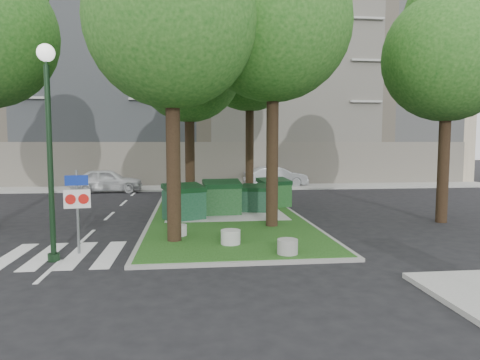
{
  "coord_description": "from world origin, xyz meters",
  "views": [
    {
      "loc": [
        -0.97,
        -10.89,
        3.22
      ],
      "look_at": [
        0.59,
        2.61,
        2.0
      ],
      "focal_mm": 32.0,
      "sensor_mm": 36.0,
      "label": 1
    }
  ],
  "objects": [
    {
      "name": "ground",
      "position": [
        0.0,
        0.0,
        0.0
      ],
      "size": [
        120.0,
        120.0,
        0.0
      ],
      "primitive_type": "plane",
      "color": "black",
      "rests_on": "ground"
    },
    {
      "name": "median_island",
      "position": [
        0.5,
        8.0,
        0.06
      ],
      "size": [
        6.0,
        16.0,
        0.12
      ],
      "primitive_type": "cube",
      "color": "#193F12",
      "rests_on": "ground"
    },
    {
      "name": "median_kerb",
      "position": [
        0.5,
        8.0,
        0.05
      ],
      "size": [
        6.3,
        16.3,
        0.1
      ],
      "primitive_type": "cube",
      "color": "gray",
      "rests_on": "ground"
    },
    {
      "name": "building_sidewalk",
      "position": [
        0.0,
        18.5,
        0.06
      ],
      "size": [
        42.0,
        3.0,
        0.12
      ],
      "primitive_type": "cube",
      "color": "#999993",
      "rests_on": "ground"
    },
    {
      "name": "zebra_crossing",
      "position": [
        -3.75,
        1.5,
        0.01
      ],
      "size": [
        5.0,
        3.0,
        0.01
      ],
      "primitive_type": "cube",
      "color": "silver",
      "rests_on": "ground"
    },
    {
      "name": "apartment_building",
      "position": [
        0.0,
        26.0,
        8.0
      ],
      "size": [
        41.0,
        12.0,
        16.0
      ],
      "primitive_type": "cube",
      "color": "tan",
      "rests_on": "ground"
    },
    {
      "name": "tree_median_near_left",
      "position": [
        -1.41,
        2.56,
        7.32
      ],
      "size": [
        5.2,
        5.2,
        10.53
      ],
      "color": "black",
      "rests_on": "ground"
    },
    {
      "name": "tree_median_near_right",
      "position": [
        2.09,
        4.56,
        7.99
      ],
      "size": [
        5.6,
        5.6,
        11.46
      ],
      "color": "black",
      "rests_on": "ground"
    },
    {
      "name": "tree_median_mid",
      "position": [
        -0.91,
        9.06,
        6.98
      ],
      "size": [
        4.8,
        4.8,
        9.99
      ],
      "color": "black",
      "rests_on": "ground"
    },
    {
      "name": "tree_median_far",
      "position": [
        2.29,
        12.06,
        8.32
      ],
      "size": [
        5.8,
        5.8,
        11.93
      ],
      "color": "black",
      "rests_on": "ground"
    },
    {
      "name": "tree_street_right",
      "position": [
        9.09,
        5.06,
        6.98
      ],
      "size": [
        5.0,
        5.0,
        10.06
      ],
      "color": "black",
      "rests_on": "ground"
    },
    {
      "name": "dumpster_a",
      "position": [
        -1.25,
        6.21,
        0.81
      ],
      "size": [
        1.85,
        1.62,
        1.44
      ],
      "rotation": [
        0.0,
        0.0,
        0.42
      ],
      "color": "#0F3A22",
      "rests_on": "median_island"
    },
    {
      "name": "dumpster_b",
      "position": [
        0.35,
        7.29,
        0.83
      ],
      "size": [
        1.67,
        1.24,
        1.48
      ],
      "rotation": [
        0.0,
        0.0,
        0.08
      ],
      "color": "#113C15",
      "rests_on": "median_island"
    },
    {
      "name": "dumpster_c",
      "position": [
        1.95,
        7.8,
        0.7
      ],
      "size": [
        1.47,
        1.18,
        1.21
      ],
      "rotation": [
        0.0,
        0.0,
        -0.23
      ],
      "color": "#0F321D",
      "rests_on": "median_island"
    },
    {
      "name": "dumpster_d",
      "position": [
        3.0,
        9.17,
        0.78
      ],
      "size": [
        1.7,
        1.4,
        1.37
      ],
      "rotation": [
        0.0,
        0.0,
        0.28
      ],
      "color": "#154617",
      "rests_on": "median_island"
    },
    {
      "name": "bollard_left",
      "position": [
        -1.36,
        3.21,
        0.3
      ],
      "size": [
        0.5,
        0.5,
        0.36
      ],
      "primitive_type": "cylinder",
      "color": "#ACABA6",
      "rests_on": "median_island"
    },
    {
      "name": "bollard_right",
      "position": [
        1.68,
        0.5,
        0.32
      ],
      "size": [
        0.57,
        0.57,
        0.41
      ],
      "primitive_type": "cylinder",
      "color": "gray",
      "rests_on": "median_island"
    },
    {
      "name": "bollard_mid",
      "position": [
        0.22,
        1.84,
        0.33
      ],
      "size": [
        0.6,
        0.6,
        0.43
      ],
      "primitive_type": "cylinder",
      "color": "#A6A6A1",
      "rests_on": "median_island"
    },
    {
      "name": "litter_bin",
      "position": [
        3.2,
        11.29,
        0.43
      ],
      "size": [
        0.36,
        0.36,
        0.63
      ],
      "primitive_type": "cylinder",
      "color": "gold",
      "rests_on": "median_island"
    },
    {
      "name": "street_lamp",
      "position": [
        -4.67,
        0.94,
        3.62
      ],
      "size": [
        0.46,
        0.46,
        5.75
      ],
      "color": "black",
      "rests_on": "ground"
    },
    {
      "name": "traffic_sign_pole",
      "position": [
        -4.19,
        1.63,
        1.55
      ],
      "size": [
        0.72,
        0.15,
        2.42
      ],
      "rotation": [
        0.0,
        0.0,
        0.15
      ],
      "color": "slate",
      "rests_on": "ground"
    },
    {
      "name": "car_white",
      "position": [
        -6.29,
        17.14,
        0.75
      ],
      "size": [
        4.43,
        1.84,
        1.5
      ],
      "primitive_type": "imported",
      "rotation": [
        0.0,
        0.0,
        1.59
      ],
      "color": "silver",
      "rests_on": "ground"
    },
    {
      "name": "car_silver",
      "position": [
        5.07,
        19.05,
        0.73
      ],
      "size": [
        4.57,
        1.9,
        1.47
      ],
      "primitive_type": "imported",
      "rotation": [
        0.0,
        0.0,
        1.65
      ],
      "color": "#ACB0B5",
      "rests_on": "ground"
    }
  ]
}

